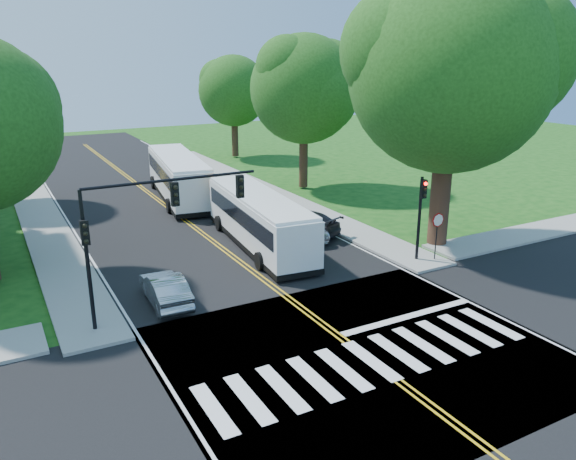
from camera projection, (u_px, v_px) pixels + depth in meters
ground at (363, 354)px, 20.43m from camera, size 140.00×140.00×0.00m
road at (194, 227)px, 35.48m from camera, size 14.00×96.00×0.01m
cross_road at (363, 354)px, 20.43m from camera, size 60.00×12.00×0.01m
center_line at (174, 212)px, 38.82m from camera, size 0.36×70.00×0.01m
edge_line_w at (71, 226)px, 35.70m from camera, size 0.12×70.00×0.01m
edge_line_e at (262, 200)px, 41.95m from camera, size 0.12×70.00×0.01m
crosswalk at (371, 360)px, 20.01m from camera, size 12.60×3.00×0.01m
stop_bar at (408, 316)px, 23.37m from camera, size 6.60×0.40×0.01m
sidewalk_nw at (40, 217)px, 37.50m from camera, size 2.60×40.00×0.15m
sidewalk_ne at (263, 189)px, 45.13m from camera, size 2.60×40.00×0.15m
sidewalk_xe at (557, 227)px, 35.29m from camera, size 20.00×2.60×0.15m
tree_ne_big at (451, 71)px, 29.30m from camera, size 10.80×10.80×14.91m
tree_east_mid at (304, 89)px, 43.44m from camera, size 8.40×8.40×11.93m
tree_east_far at (234, 91)px, 57.57m from camera, size 7.20×7.20×10.34m
signal_nw at (147, 218)px, 21.80m from camera, size 7.15×0.46×5.66m
signal_ne at (421, 207)px, 28.70m from camera, size 0.30×0.46×4.40m
stop_sign at (438, 225)px, 28.96m from camera, size 0.76×0.08×2.53m
bus_lead at (259, 219)px, 31.56m from camera, size 3.64×11.74×2.99m
bus_follow at (178, 176)px, 42.05m from camera, size 4.49×12.83×3.26m
hatchback at (165, 289)px, 24.40m from camera, size 1.61×4.17×1.35m
suv at (304, 229)px, 33.16m from camera, size 2.94×4.60×1.18m
dark_sedan at (304, 222)px, 34.05m from camera, size 3.49×5.14×1.38m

